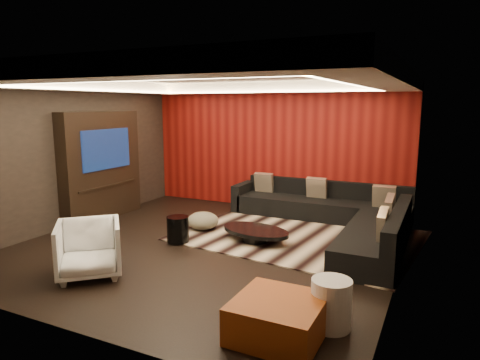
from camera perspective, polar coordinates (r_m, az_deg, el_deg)
The scene contains 26 objects.
floor at distance 7.28m, azimuth -4.24°, elevation -8.82°, with size 6.00×6.00×0.02m, color black.
ceiling at distance 6.90m, azimuth -4.55°, elevation 13.93°, with size 6.00×6.00×0.02m, color silver.
wall_back at distance 9.65m, azimuth 4.64°, elevation 4.44°, with size 6.00×0.02×2.80m, color black.
wall_left at distance 8.84m, azimuth -21.54°, elevation 3.25°, with size 0.02×6.00×2.80m, color black.
wall_right at distance 6.04m, azimuth 21.15°, elevation 0.41°, with size 0.02×6.00×2.80m, color black.
red_feature_wall at distance 9.62m, azimuth 4.55°, elevation 4.42°, with size 5.98×0.05×2.78m, color #6B0C0A.
soffit_back at distance 9.32m, azimuth 4.05°, elevation 12.19°, with size 6.00×0.60×0.22m, color silver.
soffit_front at distance 4.76m, azimuth -21.61°, elevation 13.56°, with size 6.00×0.60×0.22m, color silver.
soffit_left at distance 8.57m, azimuth -20.67°, elevation 11.77°, with size 0.60×4.80×0.22m, color silver.
soffit_right at distance 6.01m, azimuth 18.93°, elevation 12.86°, with size 0.60×4.80×0.22m, color silver.
cove_back at distance 9.01m, azimuth 3.22°, elevation 11.70°, with size 4.80×0.08×0.04m, color #FFD899.
cove_front at distance 5.00m, azimuth -18.62°, elevation 12.51°, with size 4.80×0.08×0.04m, color #FFD899.
cove_left at distance 8.33m, azimuth -18.98°, elevation 11.31°, with size 0.08×4.80×0.04m, color #FFD899.
cove_right at distance 6.06m, azimuth 15.62°, elevation 12.15°, with size 0.08×4.80×0.04m, color #FFD899.
tv_surround at distance 9.18m, azimuth -18.00°, elevation 1.80°, with size 0.30×2.00×2.20m, color black.
tv_screen at distance 9.03m, azimuth -17.39°, elevation 3.95°, with size 0.04×1.30×0.80m, color black.
tv_shelf at distance 9.14m, azimuth -17.14°, elevation -0.73°, with size 0.04×1.60×0.04m, color black.
rug at distance 7.83m, azimuth 7.83°, elevation -7.36°, with size 4.00×3.00×0.02m, color beige.
coffee_table at distance 7.41m, azimuth 2.09°, elevation -7.32°, with size 1.27×1.27×0.21m, color black.
drum_stool at distance 7.41m, azimuth -8.29°, elevation -6.51°, with size 0.37×0.37×0.44m, color black.
striped_pouf at distance 8.11m, azimuth -4.97°, elevation -5.42°, with size 0.59×0.59×0.32m, color beige.
white_side_table at distance 4.79m, azimuth 12.05°, elevation -15.84°, with size 0.43×0.43×0.54m, color white.
orange_ottoman at distance 4.59m, azimuth 5.15°, elevation -17.87°, with size 0.88×0.88×0.39m, color #934313.
armchair at distance 6.29m, azimuth -19.49°, elevation -8.65°, with size 0.82×0.85×0.77m, color silver.
sectional_sofa at distance 8.27m, azimuth 12.91°, elevation -4.75°, with size 3.65×3.50×0.75m.
throw_pillows at distance 8.21m, azimuth 13.31°, elevation -2.31°, with size 3.14×2.76×0.50m.
Camera 1 is at (3.46, -5.95, 2.34)m, focal length 32.00 mm.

